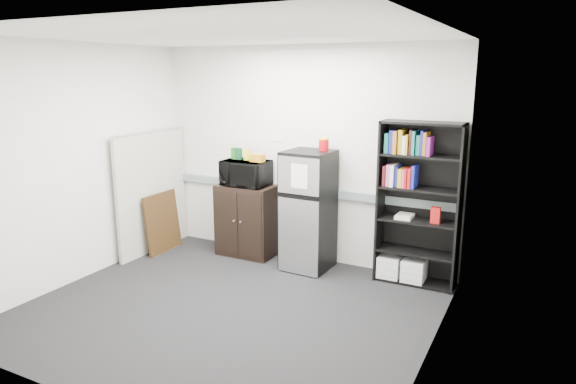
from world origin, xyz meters
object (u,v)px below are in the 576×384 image
Objects in this scene: microwave at (246,173)px; refrigerator at (308,211)px; cubicle_partition at (152,192)px; bookshelf at (417,200)px; cabinet at (247,220)px.

refrigerator reaches higher than microwave.
cubicle_partition is 1.32m from microwave.
refrigerator is (-1.27, -0.15, -0.24)m from bookshelf.
bookshelf reaches higher than refrigerator.
bookshelf is 2.19m from microwave.
microwave is (-2.19, -0.08, 0.13)m from bookshelf.
cabinet is (1.22, 0.42, -0.34)m from cubicle_partition.
bookshelf is 1.14× the size of cubicle_partition.
bookshelf is 3.45m from cubicle_partition.
refrigerator is at bearing -4.78° from microwave.
microwave is 0.40× the size of refrigerator.
microwave is (0.00, -0.02, 0.63)m from cabinet.
cubicle_partition is 1.33m from cabinet.
cubicle_partition is at bearing -160.95° from cabinet.
cubicle_partition is 1.72× the size of cabinet.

